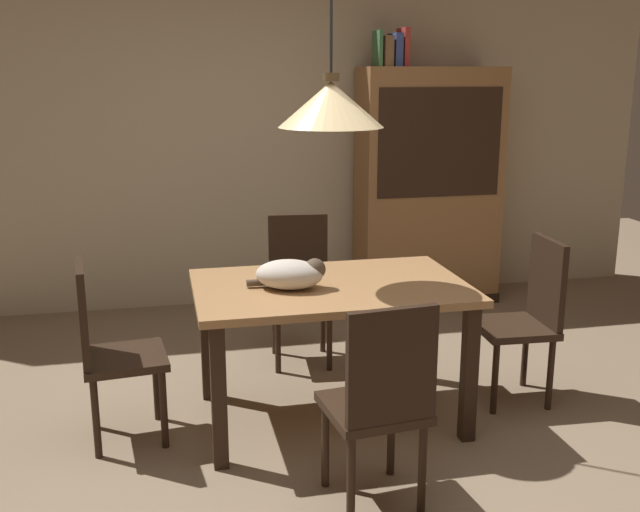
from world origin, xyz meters
name	(u,v)px	position (x,y,z in m)	size (l,w,h in m)	color
ground	(347,456)	(0.00, 0.00, 0.00)	(10.00, 10.00, 0.00)	#847056
back_wall	(263,120)	(0.00, 2.65, 1.45)	(6.40, 0.10, 2.90)	beige
dining_table	(330,303)	(0.02, 0.43, 0.65)	(1.40, 0.90, 0.75)	#A87A4C
chair_right_side	(527,313)	(1.15, 0.42, 0.51)	(0.42, 0.42, 0.93)	black
chair_far_back	(300,282)	(0.02, 1.31, 0.51)	(0.44, 0.44, 0.93)	black
chair_near_front	(381,398)	(0.03, -0.45, 0.51)	(0.44, 0.44, 0.93)	black
chair_left_side	(107,345)	(-1.11, 0.42, 0.51)	(0.44, 0.44, 0.93)	black
cat_sleeping	(291,274)	(-0.19, 0.39, 0.83)	(0.40, 0.31, 0.16)	beige
pendant_lamp	(331,104)	(0.02, 0.43, 1.66)	(0.52, 0.52, 1.30)	beige
hutch_bookcase	(428,192)	(1.25, 2.32, 0.89)	(1.12, 0.45, 1.85)	olive
book_green_slim	(377,48)	(0.82, 2.32, 1.98)	(0.03, 0.20, 0.26)	#427A4C
book_brown_thick	(385,51)	(0.88, 2.32, 1.96)	(0.06, 0.24, 0.22)	brown
book_blue_wide	(395,50)	(0.95, 2.32, 1.97)	(0.06, 0.24, 0.24)	#384C93
book_red_tall	(403,47)	(1.02, 2.32, 1.99)	(0.04, 0.22, 0.28)	#B73833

